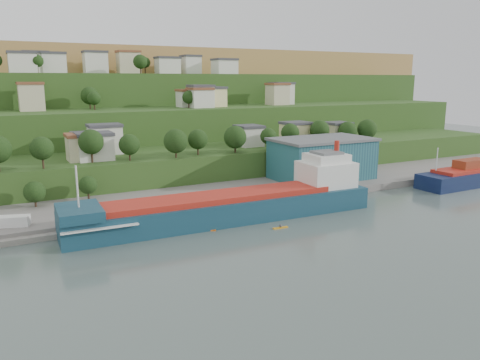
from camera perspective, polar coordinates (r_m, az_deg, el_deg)
ground at (r=107.21m, az=4.34°, el=-5.60°), size 500.00×500.00×0.00m
quay at (r=140.34m, az=5.28°, el=-1.35°), size 220.00×26.00×4.00m
pebble_beach at (r=113.40m, az=-26.80°, el=-5.92°), size 40.00×18.00×2.40m
hillside at (r=263.01m, az=-15.43°, el=4.60°), size 360.00×210.46×96.00m
cargo_ship_near at (r=111.23m, az=-0.50°, el=-3.26°), size 75.02×13.86×19.21m
warehouse at (r=149.31m, az=9.94°, el=2.64°), size 31.08×19.14×12.80m
caravan at (r=111.02m, az=-25.91°, el=-4.73°), size 7.04×4.60×3.04m
dinghy at (r=110.31m, az=-20.04°, el=-4.94°), size 4.26×2.72×0.80m
kayak_orange at (r=103.67m, az=-3.95°, el=-6.07°), size 3.55×1.99×0.90m
kayak_yellow at (r=105.56m, az=4.95°, el=-5.75°), size 3.66×0.85×0.91m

